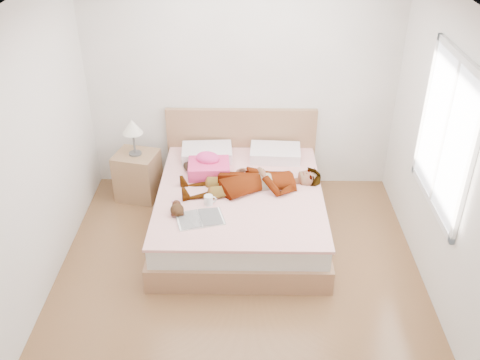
{
  "coord_description": "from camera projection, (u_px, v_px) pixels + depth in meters",
  "views": [
    {
      "loc": [
        0.07,
        -3.84,
        3.55
      ],
      "look_at": [
        0.0,
        0.85,
        0.7
      ],
      "focal_mm": 40.0,
      "sensor_mm": 36.0,
      "label": 1
    }
  ],
  "objects": [
    {
      "name": "coffee_mug",
      "position": [
        209.0,
        200.0,
        5.42
      ],
      "size": [
        0.13,
        0.1,
        0.1
      ],
      "color": "silver",
      "rests_on": "bed"
    },
    {
      "name": "hair",
      "position": [
        203.0,
        163.0,
        6.11
      ],
      "size": [
        0.57,
        0.63,
        0.08
      ],
      "primitive_type": "ellipsoid",
      "rotation": [
        0.0,
        0.0,
        -0.34
      ],
      "color": "black",
      "rests_on": "bed"
    },
    {
      "name": "woman",
      "position": [
        253.0,
        178.0,
        5.68
      ],
      "size": [
        1.63,
        0.86,
        0.21
      ],
      "primitive_type": "imported",
      "rotation": [
        0.0,
        0.0,
        -1.38
      ],
      "color": "white",
      "rests_on": "bed"
    },
    {
      "name": "bed",
      "position": [
        240.0,
        204.0,
        5.87
      ],
      "size": [
        1.8,
        2.08,
        1.0
      ],
      "color": "#8D6241",
      "rests_on": "ground"
    },
    {
      "name": "magazine",
      "position": [
        200.0,
        219.0,
        5.21
      ],
      "size": [
        0.51,
        0.4,
        0.03
      ],
      "color": "white",
      "rests_on": "bed"
    },
    {
      "name": "ground",
      "position": [
        239.0,
        288.0,
        5.13
      ],
      "size": [
        4.0,
        4.0,
        0.0
      ],
      "primitive_type": "plane",
      "color": "#4D2F18",
      "rests_on": "ground"
    },
    {
      "name": "plush_toy",
      "position": [
        177.0,
        209.0,
        5.27
      ],
      "size": [
        0.16,
        0.22,
        0.12
      ],
      "color": "black",
      "rests_on": "bed"
    },
    {
      "name": "phone",
      "position": [
        208.0,
        154.0,
        5.99
      ],
      "size": [
        0.06,
        0.1,
        0.05
      ],
      "primitive_type": "cube",
      "rotation": [
        0.44,
        0.0,
        0.19
      ],
      "color": "silver",
      "rests_on": "bed"
    },
    {
      "name": "room_shell",
      "position": [
        446.0,
        135.0,
        4.58
      ],
      "size": [
        4.0,
        4.0,
        4.0
      ],
      "color": "white",
      "rests_on": "ground"
    },
    {
      "name": "nightstand",
      "position": [
        137.0,
        172.0,
        6.35
      ],
      "size": [
        0.55,
        0.51,
        1.02
      ],
      "color": "olive",
      "rests_on": "ground"
    },
    {
      "name": "towel",
      "position": [
        209.0,
        166.0,
        5.92
      ],
      "size": [
        0.48,
        0.4,
        0.24
      ],
      "color": "#F5427E",
      "rests_on": "bed"
    }
  ]
}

